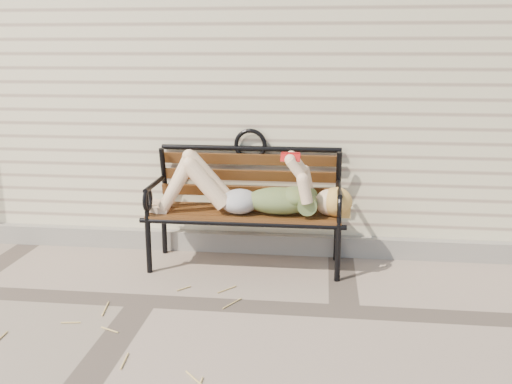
# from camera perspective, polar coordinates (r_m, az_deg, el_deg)

# --- Properties ---
(ground) EXTENTS (80.00, 80.00, 0.00)m
(ground) POSITION_cam_1_polar(r_m,az_deg,el_deg) (3.70, -11.20, -10.63)
(ground) COLOR gray
(ground) RESTS_ON ground
(house_wall) EXTENTS (8.00, 4.00, 3.00)m
(house_wall) POSITION_cam_1_polar(r_m,az_deg,el_deg) (6.29, -3.32, 13.76)
(house_wall) COLOR beige
(house_wall) RESTS_ON ground
(foundation_strip) EXTENTS (8.00, 0.10, 0.15)m
(foundation_strip) POSITION_cam_1_polar(r_m,az_deg,el_deg) (4.54, -7.52, -4.76)
(foundation_strip) COLOR gray
(foundation_strip) RESTS_ON ground
(garden_bench) EXTENTS (1.49, 0.59, 0.96)m
(garden_bench) POSITION_cam_1_polar(r_m,az_deg,el_deg) (4.11, -0.92, 0.12)
(garden_bench) COLOR black
(garden_bench) RESTS_ON ground
(reading_woman) EXTENTS (1.41, 0.32, 0.44)m
(reading_woman) POSITION_cam_1_polar(r_m,az_deg,el_deg) (3.99, -0.98, 0.16)
(reading_woman) COLOR #0A3F49
(reading_woman) RESTS_ON ground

